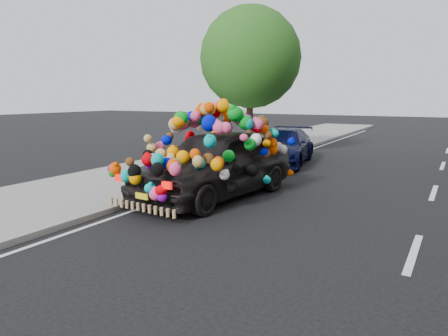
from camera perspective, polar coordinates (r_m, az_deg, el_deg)
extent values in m
plane|color=black|center=(8.68, -1.02, -7.09)|extent=(100.00, 100.00, 0.00)
cube|color=gray|center=(11.36, -20.24, -3.41)|extent=(4.00, 60.00, 0.12)
cube|color=gray|center=(10.00, -12.83, -4.72)|extent=(0.15, 60.00, 0.13)
cylinder|color=#332114|center=(18.54, 3.36, 5.98)|extent=(0.28, 0.28, 2.73)
sphere|color=#1A4612|center=(18.58, 3.44, 14.22)|extent=(4.20, 4.20, 4.20)
imported|color=black|center=(10.68, -1.12, 0.63)|extent=(2.52, 5.10, 1.67)
cube|color=red|center=(9.34, -13.54, -1.25)|extent=(0.23, 0.08, 0.14)
cube|color=red|center=(8.39, -7.48, -2.26)|extent=(0.23, 0.08, 0.14)
cube|color=yellow|center=(8.91, -10.66, -3.63)|extent=(0.34, 0.08, 0.12)
imported|color=black|center=(16.02, 7.70, 2.78)|extent=(2.50, 4.66, 1.28)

